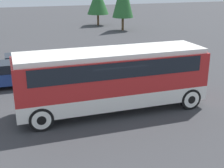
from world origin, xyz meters
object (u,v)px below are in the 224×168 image
parked_car_mid (133,55)px  parked_car_far (27,64)px  parked_car_near (14,74)px  tour_bus (114,75)px

parked_car_mid → parked_car_far: bearing=-179.7°
parked_car_mid → parked_car_far: size_ratio=0.89×
parked_car_mid → parked_car_near: bearing=-165.4°
parked_car_far → parked_car_near: bearing=-112.5°
parked_car_mid → tour_bus: bearing=-118.4°
tour_bus → parked_car_mid: (4.10, 7.58, -1.10)m
parked_car_near → parked_car_far: parked_car_near is taller
parked_car_far → tour_bus: bearing=-64.8°
parked_car_near → parked_car_mid: (8.55, 2.23, -0.04)m
tour_bus → parked_car_near: size_ratio=1.94×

